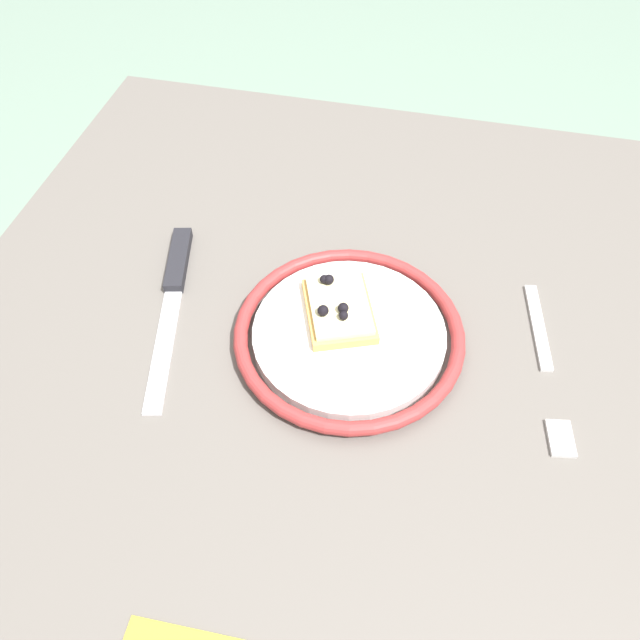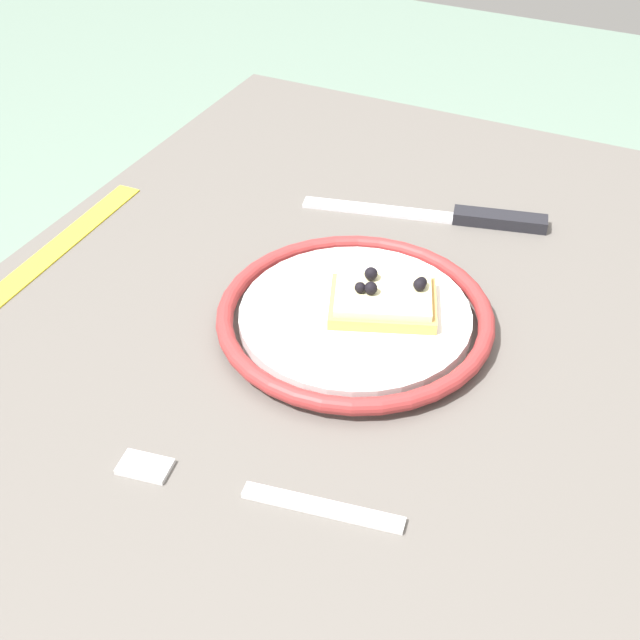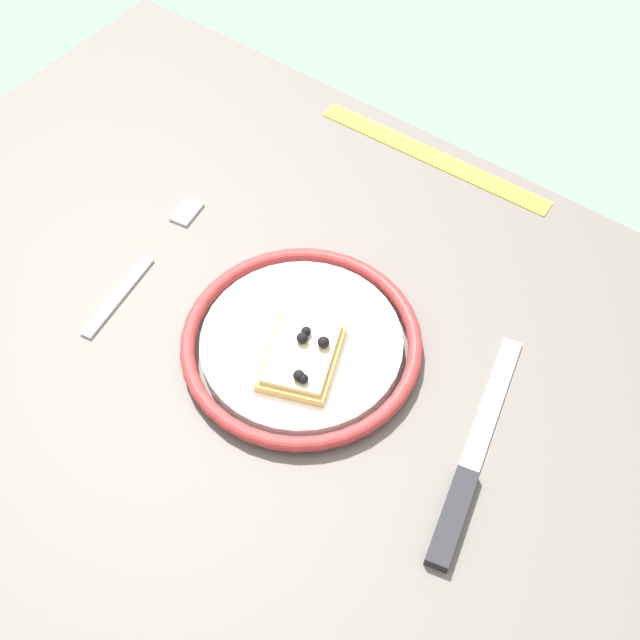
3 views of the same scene
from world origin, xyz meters
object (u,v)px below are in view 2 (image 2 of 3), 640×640
object	(u,v)px
measuring_tape	(42,260)
pizza_slice_near	(383,300)
fork	(254,492)
dining_table	(376,470)
knife	(466,217)
plate	(355,317)

from	to	relation	value
measuring_tape	pizza_slice_near	bearing A→B (deg)	-82.57
fork	measuring_tape	world-z (taller)	fork
pizza_slice_near	fork	world-z (taller)	pizza_slice_near
dining_table	pizza_slice_near	xyz separation A→B (m)	(0.06, 0.02, 0.13)
knife	pizza_slice_near	bearing A→B (deg)	175.88
plate	measuring_tape	distance (m)	0.30
plate	fork	bearing A→B (deg)	-176.65
dining_table	pizza_slice_near	size ratio (longest dim) A/B	8.94
pizza_slice_near	fork	size ratio (longest dim) A/B	0.52
dining_table	plate	size ratio (longest dim) A/B	4.08
plate	pizza_slice_near	distance (m)	0.03
measuring_tape	knife	bearing A→B (deg)	-56.37
knife	measuring_tape	bearing A→B (deg)	125.40
fork	plate	bearing A→B (deg)	3.35
dining_table	knife	size ratio (longest dim) A/B	3.94
plate	measuring_tape	xyz separation A→B (m)	(-0.04, 0.30, -0.01)
pizza_slice_near	plate	bearing A→B (deg)	128.13
knife	fork	world-z (taller)	knife
plate	knife	bearing A→B (deg)	-9.10
pizza_slice_near	fork	distance (m)	0.21
plate	pizza_slice_near	xyz separation A→B (m)	(0.01, -0.02, 0.01)
plate	knife	world-z (taller)	plate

